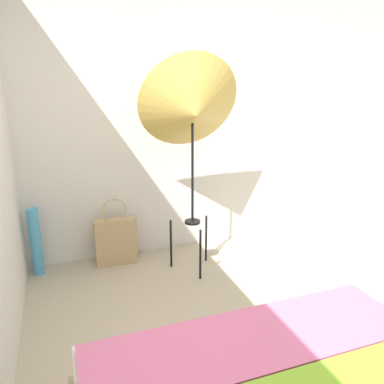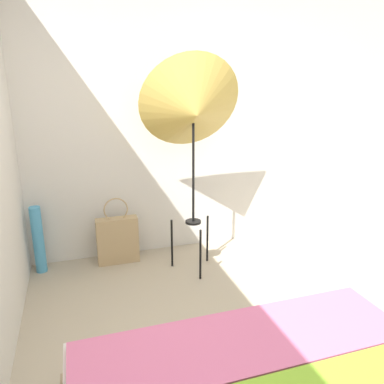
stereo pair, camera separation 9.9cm
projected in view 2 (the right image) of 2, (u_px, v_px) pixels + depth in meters
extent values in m
cube|color=silver|center=(156.00, 122.00, 3.54)|extent=(8.00, 0.05, 2.60)
cube|color=#D6668E|center=(243.00, 342.00, 1.81)|extent=(1.64, 0.46, 0.04)
cylinder|color=black|center=(200.00, 255.00, 3.23)|extent=(0.02, 0.02, 0.46)
cylinder|color=black|center=(172.00, 243.00, 3.45)|extent=(0.02, 0.02, 0.46)
cylinder|color=black|center=(207.00, 239.00, 3.55)|extent=(0.02, 0.02, 0.46)
cylinder|color=black|center=(193.00, 222.00, 3.35)|extent=(0.14, 0.14, 0.02)
cylinder|color=black|center=(193.00, 168.00, 3.20)|extent=(0.02, 0.02, 0.99)
cone|color=#D1B251|center=(193.00, 108.00, 3.06)|extent=(0.87, 0.59, 0.88)
cube|color=tan|center=(118.00, 240.00, 3.53)|extent=(0.39, 0.12, 0.44)
torus|color=tan|center=(116.00, 210.00, 3.45)|extent=(0.22, 0.01, 0.22)
cylinder|color=#4CA3D1|center=(38.00, 240.00, 3.33)|extent=(0.10, 0.10, 0.62)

